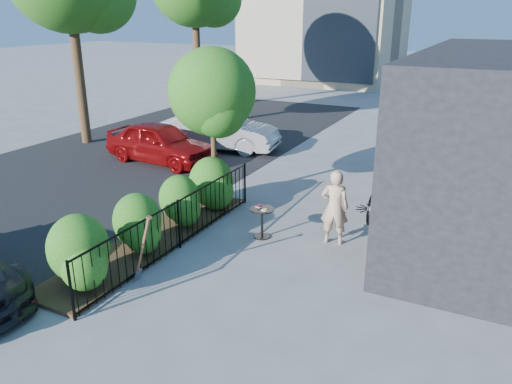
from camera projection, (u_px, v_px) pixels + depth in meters
The scene contains 11 objects.
ground at pixel (242, 262), 10.08m from camera, with size 120.00×120.00×0.00m, color gray.
fence at pixel (179, 224), 10.52m from camera, with size 0.05×6.05×1.10m.
planting_bed at pixel (154, 240), 10.99m from camera, with size 1.30×6.00×0.08m, color #382616.
shrubs at pixel (158, 211), 10.81m from camera, with size 1.10×5.60×1.24m.
patio_tree at pixel (214, 97), 12.40m from camera, with size 2.20×2.20×3.94m.
street at pixel (89, 174), 15.55m from camera, with size 9.00×30.00×0.01m, color black.
cafe_table at pixel (262, 218), 11.05m from camera, with size 0.55×0.55×0.73m.
woman at pixel (335, 207), 10.67m from camera, with size 0.61×0.40×1.66m, color tan.
shovel at pixel (142, 253), 9.12m from camera, with size 0.48×0.18×1.42m.
car_red at pixel (160, 142), 16.58m from camera, with size 1.60×3.97×1.35m, color maroon.
car_silver at pixel (220, 131), 18.15m from camera, with size 1.48×4.24×1.40m, color #B4B4B9.
Camera 1 is at (4.28, -7.92, 4.78)m, focal length 35.00 mm.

